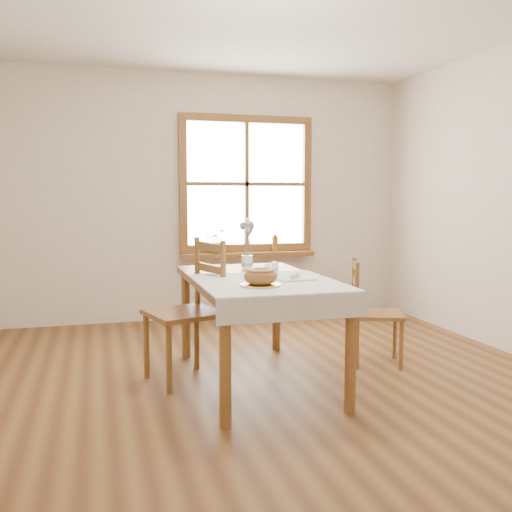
% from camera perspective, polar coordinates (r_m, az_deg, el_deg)
% --- Properties ---
extents(ground, '(5.00, 5.00, 0.00)m').
position_cam_1_polar(ground, '(3.93, 1.22, -13.63)').
color(ground, brown).
rests_on(ground, ground).
extents(room_walls, '(4.60, 5.10, 2.65)m').
position_cam_1_polar(room_walls, '(3.72, 1.28, 11.98)').
color(room_walls, silver).
rests_on(room_walls, ground).
extents(window, '(1.46, 0.08, 1.46)m').
position_cam_1_polar(window, '(6.21, -0.97, 7.21)').
color(window, olive).
rests_on(window, ground).
extents(window_sill, '(1.46, 0.20, 0.05)m').
position_cam_1_polar(window_sill, '(6.18, -0.80, 0.15)').
color(window_sill, olive).
rests_on(window_sill, ground).
extents(dining_table, '(0.90, 1.60, 0.75)m').
position_cam_1_polar(dining_table, '(4.04, -0.00, -3.32)').
color(dining_table, olive).
rests_on(dining_table, ground).
extents(table_linen, '(0.91, 0.99, 0.01)m').
position_cam_1_polar(table_linen, '(3.74, 1.26, -2.68)').
color(table_linen, silver).
rests_on(table_linen, dining_table).
extents(chair_left, '(0.61, 0.59, 1.01)m').
position_cam_1_polar(chair_left, '(4.10, -7.28, -5.49)').
color(chair_left, olive).
rests_on(chair_left, ground).
extents(chair_right, '(0.51, 0.50, 0.82)m').
position_cam_1_polar(chair_right, '(4.59, 12.03, -5.54)').
color(chair_right, olive).
rests_on(chair_right, ground).
extents(bread_plate, '(0.27, 0.27, 0.01)m').
position_cam_1_polar(bread_plate, '(3.56, 0.45, -2.92)').
color(bread_plate, white).
rests_on(bread_plate, table_linen).
extents(bread_loaf, '(0.21, 0.21, 0.11)m').
position_cam_1_polar(bread_loaf, '(3.55, 0.45, -1.90)').
color(bread_loaf, '#935D34').
rests_on(bread_loaf, bread_plate).
extents(egg_napkin, '(0.27, 0.24, 0.01)m').
position_cam_1_polar(egg_napkin, '(3.86, 3.90, -2.26)').
color(egg_napkin, silver).
rests_on(egg_napkin, table_linen).
extents(eggs, '(0.21, 0.19, 0.04)m').
position_cam_1_polar(eggs, '(3.85, 3.90, -1.88)').
color(eggs, white).
rests_on(eggs, egg_napkin).
extents(salt_shaker, '(0.06, 0.06, 0.10)m').
position_cam_1_polar(salt_shaker, '(4.03, 1.87, -1.25)').
color(salt_shaker, white).
rests_on(salt_shaker, table_linen).
extents(pepper_shaker, '(0.05, 0.05, 0.08)m').
position_cam_1_polar(pepper_shaker, '(4.07, 1.14, -1.30)').
color(pepper_shaker, white).
rests_on(pepper_shaker, table_linen).
extents(flower_vase, '(0.09, 0.09, 0.10)m').
position_cam_1_polar(flower_vase, '(4.48, -0.90, -0.67)').
color(flower_vase, white).
rests_on(flower_vase, dining_table).
extents(lavender_bouquet, '(0.16, 0.16, 0.29)m').
position_cam_1_polar(lavender_bouquet, '(4.46, -0.91, 1.82)').
color(lavender_bouquet, '#675698').
rests_on(lavender_bouquet, flower_vase).
extents(potted_plant, '(0.30, 0.31, 0.20)m').
position_cam_1_polar(potted_plant, '(6.08, -4.03, 1.24)').
color(potted_plant, '#376D2B').
rests_on(potted_plant, window_sill).
extents(amber_bottle, '(0.08, 0.08, 0.19)m').
position_cam_1_polar(amber_bottle, '(6.25, 1.91, 1.33)').
color(amber_bottle, '#95601B').
rests_on(amber_bottle, window_sill).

